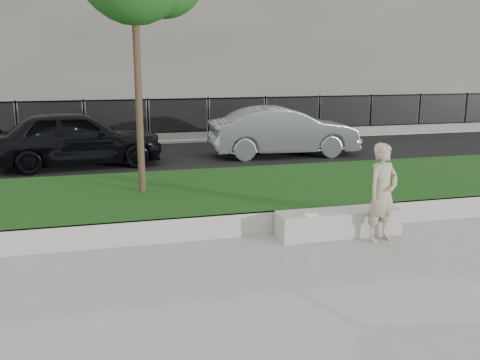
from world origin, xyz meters
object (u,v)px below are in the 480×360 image
object	(u,v)px
car_dark	(77,138)
car_silver	(283,131)
stone_bench	(338,223)
book	(312,215)
man	(383,193)

from	to	relation	value
car_dark	car_silver	world-z (taller)	car_dark
stone_bench	car_silver	distance (m)	7.68
book	car_dark	size ratio (longest dim) A/B	0.05
man	stone_bench	bearing A→B (deg)	124.74
stone_bench	car_silver	bearing A→B (deg)	78.02
stone_bench	car_silver	world-z (taller)	car_silver
stone_bench	car_dark	xyz separation A→B (m)	(-4.53, 7.31, 0.62)
book	man	bearing A→B (deg)	-5.00
man	car_dark	bearing A→B (deg)	105.71
stone_bench	man	xyz separation A→B (m)	(0.56, -0.43, 0.60)
man	car_silver	world-z (taller)	man
man	book	distance (m)	1.21
car_dark	man	bearing A→B (deg)	-152.15
stone_bench	car_dark	size ratio (longest dim) A/B	0.46
book	car_dark	xyz separation A→B (m)	(-3.96, 7.47, 0.39)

